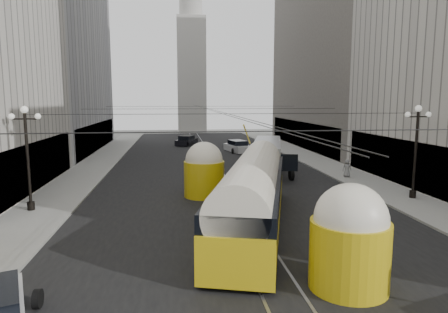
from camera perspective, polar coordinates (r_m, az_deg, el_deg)
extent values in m
cube|color=black|center=(40.46, -1.67, -1.68)|extent=(20.00, 85.00, 0.02)
cube|color=gray|center=(44.51, -17.69, -1.06)|extent=(4.00, 72.00, 0.15)
cube|color=gray|center=(46.46, 12.81, -0.50)|extent=(4.00, 72.00, 0.15)
cube|color=gray|center=(40.39, -2.73, -1.70)|extent=(0.12, 85.00, 0.04)
cube|color=gray|center=(40.53, -0.62, -1.66)|extent=(0.12, 85.00, 0.04)
cube|color=black|center=(33.23, -25.09, -1.11)|extent=(0.10, 18.00, 3.60)
cube|color=#999999|center=(57.98, -24.10, 14.49)|extent=(12.00, 28.00, 28.00)
cube|color=black|center=(56.37, -17.60, 2.78)|extent=(0.10, 25.20, 3.60)
cube|color=black|center=(34.51, 24.02, -0.73)|extent=(0.10, 18.00, 3.60)
cube|color=#514C47|center=(60.75, 16.73, 16.43)|extent=(12.00, 32.00, 32.00)
cube|color=black|center=(58.18, 10.78, 3.17)|extent=(0.10, 28.80, 3.60)
cube|color=#B2AFA8|center=(87.42, -4.68, 11.47)|extent=(6.00, 6.00, 24.00)
cylinder|color=#B2AFA8|center=(89.33, -4.79, 20.47)|extent=(4.80, 4.80, 4.00)
cylinder|color=black|center=(26.98, -26.21, -0.69)|extent=(0.18, 0.18, 6.00)
cylinder|color=black|center=(27.50, -25.85, -6.36)|extent=(0.44, 0.44, 0.50)
cylinder|color=black|center=(26.74, -26.56, 4.82)|extent=(1.60, 0.08, 0.08)
sphere|color=white|center=(26.72, -26.64, 6.00)|extent=(0.44, 0.44, 0.44)
sphere|color=white|center=(27.00, -28.09, 5.07)|extent=(0.36, 0.36, 0.36)
sphere|color=white|center=(26.50, -25.05, 5.22)|extent=(0.36, 0.36, 0.36)
cylinder|color=black|center=(30.23, 25.67, 0.21)|extent=(0.18, 0.18, 6.00)
cylinder|color=black|center=(30.70, 25.35, -4.88)|extent=(0.44, 0.44, 0.50)
cylinder|color=black|center=(30.02, 25.97, 5.13)|extent=(1.60, 0.08, 0.08)
sphere|color=white|center=(30.01, 26.04, 6.18)|extent=(0.44, 0.44, 0.44)
sphere|color=white|center=(29.62, 24.77, 5.47)|extent=(0.36, 0.36, 0.36)
sphere|color=white|center=(30.43, 27.18, 5.37)|extent=(0.36, 0.36, 0.36)
cylinder|color=black|center=(11.82, 11.24, 3.61)|extent=(25.00, 0.03, 0.03)
cylinder|color=black|center=(25.48, 1.33, 6.12)|extent=(25.00, 0.03, 0.03)
cylinder|color=black|center=(39.37, -1.64, 6.83)|extent=(25.00, 0.03, 0.03)
cylinder|color=black|center=(53.33, -3.07, 7.17)|extent=(25.00, 0.03, 0.03)
cylinder|color=black|center=(43.36, -2.14, 6.69)|extent=(0.03, 72.00, 0.03)
cylinder|color=black|center=(43.40, -1.61, 6.69)|extent=(0.03, 72.00, 0.03)
cube|color=gold|center=(21.79, 4.18, -7.14)|extent=(7.05, 15.73, 1.89)
cube|color=black|center=(22.04, 4.16, -9.37)|extent=(6.93, 15.28, 0.33)
cube|color=black|center=(21.50, 4.22, -4.00)|extent=(7.01, 15.51, 0.94)
cylinder|color=silver|center=(21.43, 4.22, -3.13)|extent=(6.67, 15.41, 2.55)
cylinder|color=gold|center=(15.68, 17.44, -13.27)|extent=(2.88, 2.88, 2.55)
sphere|color=silver|center=(15.25, 17.65, -8.60)|extent=(2.66, 2.66, 2.66)
cylinder|color=gold|center=(28.61, -2.85, -3.20)|extent=(2.88, 2.88, 2.55)
sphere|color=silver|center=(28.38, -2.87, -0.57)|extent=(2.66, 2.66, 2.66)
sphere|color=#FFF2BF|center=(15.02, 20.33, -15.75)|extent=(0.36, 0.36, 0.36)
cube|color=#AAADAF|center=(38.14, 6.18, -0.01)|extent=(5.35, 12.01, 2.94)
cube|color=black|center=(38.07, 6.19, 0.72)|extent=(5.27, 11.62, 1.08)
cube|color=black|center=(32.50, 8.53, -0.86)|extent=(2.21, 0.67, 1.37)
cylinder|color=black|center=(34.24, 5.65, -2.68)|extent=(0.30, 0.98, 0.98)
cylinder|color=black|center=(34.86, 9.59, -2.57)|extent=(0.30, 0.98, 0.98)
cylinder|color=black|center=(41.86, 3.30, -0.67)|extent=(0.30, 0.98, 0.98)
cylinder|color=black|center=(42.36, 6.56, -0.61)|extent=(0.30, 0.98, 0.98)
cylinder|color=black|center=(15.41, -25.08, -17.93)|extent=(0.22, 0.64, 0.64)
cube|color=white|center=(52.88, 1.95, 1.22)|extent=(3.22, 5.27, 0.87)
cube|color=black|center=(52.80, 1.95, 1.88)|extent=(2.42, 3.07, 0.82)
cylinder|color=black|center=(51.12, 1.23, 0.78)|extent=(0.22, 0.70, 0.70)
cylinder|color=black|center=(51.41, 3.24, 0.82)|extent=(0.22, 0.70, 0.70)
cylinder|color=black|center=(54.41, 0.73, 1.23)|extent=(0.22, 0.70, 0.70)
cylinder|color=black|center=(54.68, 2.62, 1.26)|extent=(0.22, 0.70, 0.70)
cube|color=black|center=(60.93, -5.36, 2.08)|extent=(3.65, 5.07, 0.83)
cube|color=black|center=(60.87, -5.37, 2.64)|extent=(2.59, 3.05, 0.79)
cylinder|color=black|center=(59.34, -6.15, 1.75)|extent=(0.22, 0.67, 0.67)
cylinder|color=black|center=(59.39, -4.48, 1.78)|extent=(0.22, 0.67, 0.67)
cylinder|color=black|center=(62.52, -6.20, 2.07)|extent=(0.22, 0.67, 0.67)
cylinder|color=black|center=(62.56, -4.61, 2.10)|extent=(0.22, 0.67, 0.67)
imported|color=slate|center=(36.60, 17.17, -1.62)|extent=(0.86, 0.67, 1.55)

